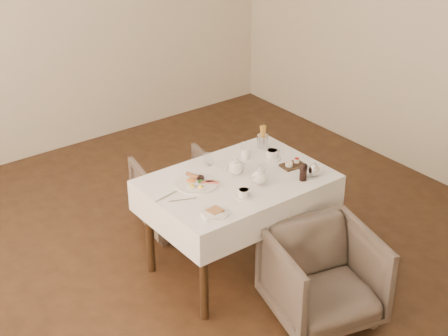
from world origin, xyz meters
TOP-DOWN VIEW (x-y plane):
  - table at (-0.07, -0.18)m, footprint 1.28×0.88m
  - armchair_near at (0.04, -0.97)m, footprint 0.83×0.85m
  - armchair_far at (-0.08, 0.59)m, footprint 0.71×0.73m
  - breakfast_plate at (-0.35, -0.08)m, footprint 0.30×0.30m
  - side_plate at (-0.48, -0.47)m, footprint 0.19×0.18m
  - teapot_centre at (-0.03, -0.13)m, footprint 0.18×0.16m
  - teapot_front at (0.01, -0.33)m, footprint 0.17×0.14m
  - creamer at (0.17, 0.02)m, footprint 0.07×0.07m
  - teacup_near at (-0.19, -0.42)m, footprint 0.12×0.12m
  - teacup_far at (0.34, -0.09)m, footprint 0.13×0.13m
  - glass_left at (-0.11, 0.11)m, footprint 0.08×0.08m
  - glass_mid at (0.13, -0.21)m, footprint 0.08×0.08m
  - glass_right at (0.23, 0.10)m, footprint 0.08×0.08m
  - condiment_board at (0.37, -0.28)m, footprint 0.18×0.13m
  - pepper_mill_left at (0.29, -0.48)m, footprint 0.07×0.07m
  - pepper_mill_right at (0.32, -0.45)m, footprint 0.06×0.06m
  - silver_pot at (0.39, -0.48)m, footprint 0.13×0.12m
  - fries_cup at (0.40, 0.09)m, footprint 0.09×0.09m
  - cutlery_fork at (-0.60, -0.09)m, footprint 0.21×0.05m
  - cutlery_knife at (-0.55, -0.20)m, footprint 0.18×0.09m

SIDE VIEW (x-z plane):
  - armchair_far at x=-0.08m, z-range 0.00..0.57m
  - armchair_near at x=0.04m, z-range 0.00..0.63m
  - table at x=-0.07m, z-range 0.26..1.02m
  - cutlery_knife at x=-0.55m, z-range 0.76..0.76m
  - cutlery_fork at x=-0.60m, z-range 0.76..0.76m
  - side_plate at x=-0.48m, z-range 0.75..0.77m
  - breakfast_plate at x=-0.35m, z-range 0.75..0.78m
  - condiment_board at x=0.37m, z-range 0.75..0.79m
  - teacup_near at x=-0.19m, z-range 0.75..0.81m
  - teacup_far at x=0.34m, z-range 0.75..0.82m
  - creamer at x=0.17m, z-range 0.76..0.83m
  - glass_right at x=0.23m, z-range 0.76..0.84m
  - glass_mid at x=0.13m, z-range 0.76..0.84m
  - glass_left at x=-0.11m, z-range 0.76..0.84m
  - pepper_mill_right at x=0.32m, z-range 0.76..0.86m
  - silver_pot at x=0.39m, z-range 0.76..0.87m
  - teapot_front at x=0.01m, z-range 0.76..0.87m
  - pepper_mill_left at x=0.29m, z-range 0.76..0.87m
  - teapot_centre at x=-0.03m, z-range 0.76..0.88m
  - fries_cup at x=0.40m, z-range 0.74..0.93m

